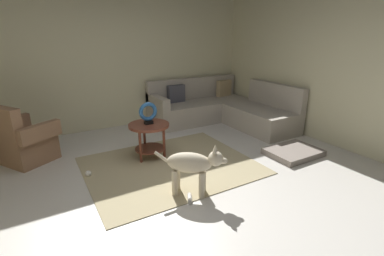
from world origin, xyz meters
name	(u,v)px	position (x,y,z in m)	size (l,w,h in m)	color
ground_plane	(185,195)	(0.00, 0.00, -0.05)	(6.00, 6.00, 0.10)	silver
wall_back	(110,59)	(0.00, 2.94, 1.35)	(6.00, 0.12, 2.70)	beige
wall_right	(350,64)	(2.94, 0.00, 1.35)	(0.12, 6.00, 2.70)	beige
area_rug	(170,165)	(0.15, 0.70, 0.01)	(2.30, 1.90, 0.01)	tan
sectional_couch	(221,109)	(1.99, 2.02, 0.29)	(2.20, 2.25, 0.88)	#B2A899
armchair	(24,141)	(-1.62, 1.88, 0.32)	(0.94, 1.00, 0.88)	#936B4C
side_table	(149,132)	(0.01, 1.11, 0.42)	(0.60, 0.60, 0.54)	brown
torus_sculpture	(148,113)	(0.01, 1.11, 0.71)	(0.28, 0.08, 0.33)	black
dog_bed_mat	(293,152)	(1.98, 0.08, 0.04)	(0.80, 0.60, 0.09)	gray
dog	(193,165)	(0.05, -0.10, 0.38)	(0.69, 0.57, 0.63)	beige
dog_toy_ball	(88,174)	(-0.93, 0.96, 0.04)	(0.08, 0.08, 0.08)	silver
dog_toy_rope	(190,199)	(-0.05, -0.21, 0.03)	(0.05, 0.05, 0.18)	silver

